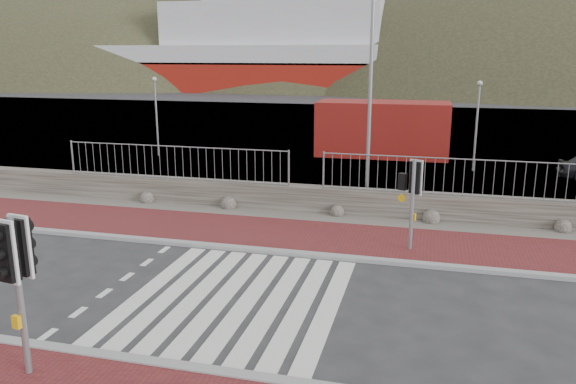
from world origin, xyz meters
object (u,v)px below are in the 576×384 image
(traffic_signal_far, at_px, (412,186))
(shipping_container, at_px, (383,129))
(traffic_signal_near, at_px, (16,263))
(streetlight, at_px, (374,88))
(ferry, at_px, (232,52))

(traffic_signal_far, bearing_deg, shipping_container, -58.08)
(traffic_signal_near, height_order, streetlight, streetlight)
(shipping_container, bearing_deg, ferry, 117.46)
(traffic_signal_near, bearing_deg, ferry, 115.61)
(ferry, height_order, streetlight, ferry)
(traffic_signal_near, xyz_separation_m, traffic_signal_far, (5.96, 7.90, -0.18))
(ferry, distance_m, traffic_signal_far, 69.88)
(streetlight, distance_m, shipping_container, 11.18)
(streetlight, height_order, shipping_container, streetlight)
(shipping_container, bearing_deg, traffic_signal_far, -82.63)
(streetlight, bearing_deg, shipping_container, 89.35)
(ferry, height_order, shipping_container, ferry)
(ferry, distance_m, traffic_signal_near, 75.17)
(traffic_signal_near, distance_m, traffic_signal_far, 9.90)
(traffic_signal_far, distance_m, shipping_container, 14.99)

